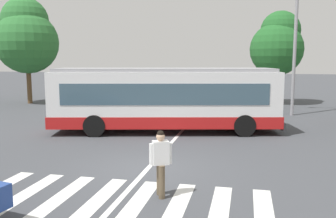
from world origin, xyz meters
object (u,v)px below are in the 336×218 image
at_px(parked_car_red, 144,96).
at_px(background_tree_left, 26,36).
at_px(city_transit_bus, 165,99).
at_px(parked_car_champagne, 180,97).
at_px(pedestrian_crossing_street, 161,160).
at_px(parked_car_silver, 257,99).
at_px(twin_arm_street_lamp, 296,14).
at_px(parked_car_white, 218,97).
at_px(background_tree_right, 278,44).

height_order(parked_car_red, background_tree_left, background_tree_left).
distance_m(city_transit_bus, parked_car_champagne, 8.89).
relative_size(pedestrian_crossing_street, background_tree_left, 0.21).
distance_m(pedestrian_crossing_street, parked_car_silver, 17.19).
bearing_deg(parked_car_red, parked_car_champagne, -3.41).
relative_size(parked_car_red, parked_car_champagne, 0.98).
bearing_deg(city_transit_bus, parked_car_silver, 62.44).
height_order(pedestrian_crossing_street, parked_car_champagne, pedestrian_crossing_street).
distance_m(twin_arm_street_lamp, background_tree_left, 19.86).
bearing_deg(parked_car_white, background_tree_right, 35.53).
bearing_deg(parked_car_red, pedestrian_crossing_street, -72.64).
xyz_separation_m(parked_car_champagne, background_tree_right, (6.96, 3.74, 3.89)).
bearing_deg(parked_car_red, background_tree_left, -179.10).
bearing_deg(city_transit_bus, twin_arm_street_lamp, 45.22).
relative_size(parked_car_red, parked_car_silver, 0.99).
bearing_deg(parked_car_white, parked_car_silver, -14.71).
distance_m(city_transit_bus, pedestrian_crossing_street, 8.41).
height_order(parked_car_champagne, parked_car_white, same).
xyz_separation_m(city_transit_bus, parked_car_champagne, (-0.90, 8.81, -0.82)).
height_order(city_transit_bus, background_tree_right, background_tree_right).
height_order(city_transit_bus, background_tree_left, background_tree_left).
height_order(twin_arm_street_lamp, background_tree_right, twin_arm_street_lamp).
bearing_deg(twin_arm_street_lamp, parked_car_silver, 134.55).
relative_size(parked_car_champagne, parked_car_silver, 1.00).
bearing_deg(pedestrian_crossing_street, background_tree_right, 78.23).
height_order(parked_car_champagne, twin_arm_street_lamp, twin_arm_street_lamp).
xyz_separation_m(background_tree_left, background_tree_right, (19.17, 3.73, -0.62)).
height_order(pedestrian_crossing_street, background_tree_right, background_tree_right).
bearing_deg(background_tree_right, background_tree_left, -168.99).
xyz_separation_m(pedestrian_crossing_street, background_tree_right, (4.33, 20.75, 3.69)).
xyz_separation_m(city_transit_bus, twin_arm_street_lamp, (6.62, 6.67, 4.59)).
bearing_deg(twin_arm_street_lamp, background_tree_left, 173.78).
distance_m(background_tree_left, background_tree_right, 19.54).
height_order(parked_car_champagne, background_tree_left, background_tree_left).
bearing_deg(background_tree_right, parked_car_white, -144.47).
xyz_separation_m(city_transit_bus, parked_car_white, (1.77, 9.49, -0.82)).
bearing_deg(pedestrian_crossing_street, parked_car_white, 89.88).
height_order(parked_car_red, parked_car_champagne, same).
height_order(parked_car_red, parked_car_silver, same).
xyz_separation_m(parked_car_red, twin_arm_street_lamp, (10.25, -2.30, 5.41)).
relative_size(parked_car_white, background_tree_left, 0.54).
bearing_deg(background_tree_left, city_transit_bus, -33.95).
distance_m(parked_car_white, twin_arm_street_lamp, 7.79).
bearing_deg(parked_car_white, parked_car_champagne, -165.67).
bearing_deg(parked_car_silver, parked_car_champagne, 179.45).
bearing_deg(parked_car_red, background_tree_right, 20.28).
bearing_deg(parked_car_silver, parked_car_red, 178.49).
height_order(city_transit_bus, parked_car_red, city_transit_bus).
distance_m(parked_car_white, background_tree_left, 15.56).
bearing_deg(parked_car_red, city_transit_bus, -67.96).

